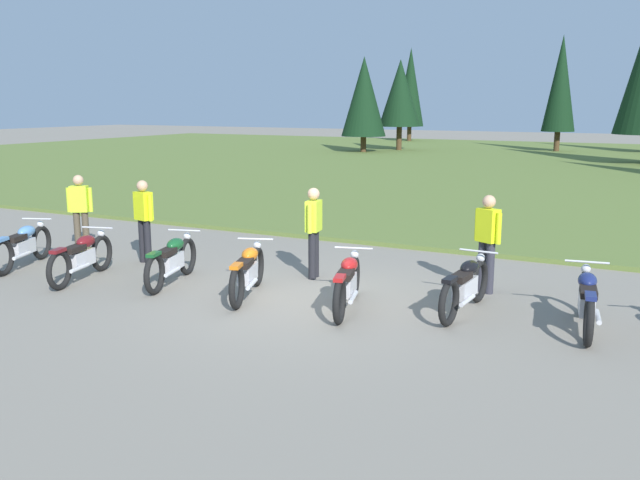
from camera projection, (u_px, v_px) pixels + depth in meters
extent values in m
plane|color=gray|center=(303.00, 300.00, 11.14)|extent=(140.00, 140.00, 0.00)
cube|color=#5B7033|center=(556.00, 166.00, 34.27)|extent=(80.00, 44.00, 0.10)
cylinder|color=#47331E|center=(409.00, 134.00, 56.67)|extent=(0.36, 0.36, 1.30)
cone|color=black|center=(410.00, 87.00, 55.92)|extent=(2.29, 2.29, 6.31)
cylinder|color=#47331E|center=(557.00, 142.00, 44.41)|extent=(0.36, 0.36, 1.38)
cone|color=black|center=(561.00, 83.00, 43.67)|extent=(2.10, 2.10, 6.08)
cylinder|color=#47331E|center=(363.00, 145.00, 43.81)|extent=(0.36, 0.36, 1.11)
cone|color=black|center=(364.00, 97.00, 43.22)|extent=(2.84, 2.84, 4.97)
cylinder|color=#47331E|center=(399.00, 139.00, 45.55)|extent=(0.36, 0.36, 1.66)
cone|color=black|center=(400.00, 93.00, 44.96)|extent=(2.75, 2.75, 4.35)
torus|color=black|center=(41.00, 242.00, 14.03)|extent=(0.34, 0.69, 0.70)
torus|color=black|center=(3.00, 257.00, 12.67)|extent=(0.34, 0.69, 0.70)
cube|color=silver|center=(23.00, 247.00, 13.34)|extent=(0.41, 0.67, 0.28)
ellipsoid|color=#598CC6|center=(27.00, 231.00, 13.46)|extent=(0.41, 0.54, 0.22)
cube|color=black|center=(16.00, 238.00, 13.08)|extent=(0.37, 0.53, 0.10)
cube|color=#598CC6|center=(1.00, 240.00, 12.60)|extent=(0.24, 0.35, 0.06)
cylinder|color=silver|center=(37.00, 219.00, 13.83)|extent=(0.59, 0.25, 0.03)
sphere|color=silver|center=(40.00, 224.00, 13.97)|extent=(0.14, 0.14, 0.14)
cylinder|color=silver|center=(22.00, 256.00, 13.05)|extent=(0.26, 0.54, 0.07)
torus|color=black|center=(102.00, 253.00, 13.05)|extent=(0.28, 0.70, 0.70)
torus|color=black|center=(59.00, 270.00, 11.70)|extent=(0.28, 0.70, 0.70)
cube|color=silver|center=(81.00, 258.00, 12.37)|extent=(0.36, 0.67, 0.28)
ellipsoid|color=maroon|center=(86.00, 241.00, 12.48)|extent=(0.37, 0.53, 0.22)
cube|color=black|center=(74.00, 249.00, 12.11)|extent=(0.34, 0.52, 0.10)
cube|color=maroon|center=(58.00, 251.00, 11.64)|extent=(0.22, 0.35, 0.06)
cylinder|color=silver|center=(97.00, 228.00, 12.85)|extent=(0.61, 0.19, 0.03)
sphere|color=silver|center=(101.00, 233.00, 12.99)|extent=(0.14, 0.14, 0.14)
cylinder|color=silver|center=(80.00, 268.00, 12.07)|extent=(0.21, 0.55, 0.07)
torus|color=black|center=(187.00, 256.00, 12.77)|extent=(0.28, 0.70, 0.70)
torus|color=black|center=(155.00, 274.00, 11.43)|extent=(0.28, 0.70, 0.70)
cube|color=silver|center=(172.00, 262.00, 12.09)|extent=(0.36, 0.67, 0.28)
ellipsoid|color=#144C23|center=(175.00, 244.00, 12.21)|extent=(0.38, 0.53, 0.22)
cube|color=black|center=(166.00, 252.00, 11.84)|extent=(0.34, 0.52, 0.10)
cube|color=#144C23|center=(154.00, 254.00, 11.36)|extent=(0.22, 0.35, 0.06)
cylinder|color=silver|center=(184.00, 230.00, 12.57)|extent=(0.61, 0.19, 0.03)
sphere|color=silver|center=(187.00, 236.00, 12.72)|extent=(0.14, 0.14, 0.14)
cylinder|color=silver|center=(172.00, 272.00, 11.79)|extent=(0.21, 0.55, 0.07)
torus|color=black|center=(257.00, 266.00, 11.97)|extent=(0.33, 0.69, 0.70)
torus|color=black|center=(237.00, 287.00, 10.61)|extent=(0.33, 0.69, 0.70)
cube|color=silver|center=(248.00, 273.00, 11.28)|extent=(0.40, 0.67, 0.28)
ellipsoid|color=orange|center=(250.00, 254.00, 11.40)|extent=(0.40, 0.54, 0.22)
cube|color=black|center=(244.00, 263.00, 11.03)|extent=(0.37, 0.53, 0.10)
cube|color=orange|center=(236.00, 266.00, 10.55)|extent=(0.24, 0.35, 0.06)
cylinder|color=silver|center=(255.00, 239.00, 11.78)|extent=(0.60, 0.23, 0.03)
sphere|color=silver|center=(257.00, 245.00, 11.92)|extent=(0.14, 0.14, 0.14)
cylinder|color=silver|center=(252.00, 284.00, 10.99)|extent=(0.25, 0.54, 0.07)
torus|color=black|center=(354.00, 277.00, 11.23)|extent=(0.28, 0.70, 0.70)
torus|color=black|center=(339.00, 301.00, 9.89)|extent=(0.28, 0.70, 0.70)
cube|color=silver|center=(347.00, 285.00, 10.55)|extent=(0.37, 0.67, 0.28)
ellipsoid|color=#AD1919|center=(349.00, 265.00, 10.67)|extent=(0.38, 0.53, 0.22)
cube|color=black|center=(345.00, 275.00, 10.29)|extent=(0.34, 0.52, 0.10)
cube|color=#AD1919|center=(340.00, 278.00, 9.82)|extent=(0.22, 0.35, 0.06)
cylinder|color=silver|center=(354.00, 248.00, 11.04)|extent=(0.61, 0.20, 0.03)
sphere|color=silver|center=(355.00, 254.00, 11.18)|extent=(0.14, 0.14, 0.14)
cylinder|color=silver|center=(353.00, 297.00, 10.25)|extent=(0.22, 0.55, 0.07)
torus|color=black|center=(479.00, 281.00, 10.98)|extent=(0.14, 0.70, 0.70)
torus|color=black|center=(449.00, 302.00, 9.80)|extent=(0.14, 0.70, 0.70)
cube|color=silver|center=(465.00, 288.00, 10.38)|extent=(0.24, 0.65, 0.28)
ellipsoid|color=black|center=(470.00, 268.00, 10.48)|extent=(0.29, 0.49, 0.22)
cube|color=black|center=(461.00, 277.00, 10.15)|extent=(0.25, 0.49, 0.10)
cube|color=black|center=(450.00, 280.00, 9.73)|extent=(0.16, 0.33, 0.06)
cylinder|color=silver|center=(479.00, 251.00, 10.80)|extent=(0.62, 0.07, 0.03)
sphere|color=silver|center=(481.00, 258.00, 10.93)|extent=(0.14, 0.14, 0.14)
cylinder|color=silver|center=(467.00, 300.00, 10.08)|extent=(0.10, 0.55, 0.07)
torus|color=black|center=(584.00, 293.00, 10.27)|extent=(0.21, 0.71, 0.70)
torus|color=black|center=(589.00, 321.00, 8.96)|extent=(0.21, 0.71, 0.70)
cube|color=silver|center=(586.00, 303.00, 9.61)|extent=(0.30, 0.66, 0.28)
ellipsoid|color=navy|center=(587.00, 281.00, 9.72)|extent=(0.33, 0.51, 0.22)
cube|color=black|center=(588.00, 292.00, 9.36)|extent=(0.29, 0.51, 0.10)
cube|color=navy|center=(591.00, 296.00, 8.90)|extent=(0.19, 0.34, 0.06)
cylinder|color=silver|center=(587.00, 262.00, 10.07)|extent=(0.62, 0.13, 0.03)
sphere|color=silver|center=(586.00, 269.00, 10.21)|extent=(0.14, 0.14, 0.14)
cylinder|color=silver|center=(598.00, 317.00, 9.30)|extent=(0.15, 0.55, 0.07)
cylinder|color=#2D2D38|center=(482.00, 266.00, 11.60)|extent=(0.14, 0.14, 0.88)
cylinder|color=#2D2D38|center=(490.00, 268.00, 11.46)|extent=(0.14, 0.14, 0.88)
cube|color=#D8EA19|center=(488.00, 225.00, 11.39)|extent=(0.42, 0.36, 0.56)
sphere|color=tan|center=(489.00, 202.00, 11.31)|extent=(0.22, 0.22, 0.22)
cylinder|color=#D8EA19|center=(477.00, 225.00, 11.58)|extent=(0.09, 0.09, 0.52)
cylinder|color=#D8EA19|center=(499.00, 229.00, 11.21)|extent=(0.09, 0.09, 0.52)
cylinder|color=#4C4233|center=(86.00, 232.00, 14.70)|extent=(0.14, 0.14, 0.88)
cylinder|color=#4C4233|center=(78.00, 232.00, 14.69)|extent=(0.14, 0.14, 0.88)
cube|color=#C6E52D|center=(79.00, 199.00, 14.55)|extent=(0.42, 0.37, 0.56)
sphere|color=tan|center=(78.00, 180.00, 14.47)|extent=(0.22, 0.22, 0.22)
cylinder|color=#C6E52D|center=(90.00, 200.00, 14.56)|extent=(0.09, 0.09, 0.52)
cylinder|color=#C6E52D|center=(69.00, 200.00, 14.55)|extent=(0.09, 0.09, 0.52)
cylinder|color=black|center=(148.00, 242.00, 13.64)|extent=(0.14, 0.14, 0.88)
cylinder|color=black|center=(142.00, 241.00, 13.76)|extent=(0.14, 0.14, 0.88)
cube|color=#D8EA19|center=(143.00, 206.00, 13.56)|extent=(0.40, 0.30, 0.56)
sphere|color=tan|center=(142.00, 186.00, 13.48)|extent=(0.22, 0.22, 0.22)
cylinder|color=#D8EA19|center=(150.00, 208.00, 13.41)|extent=(0.09, 0.09, 0.52)
cylinder|color=#D8EA19|center=(137.00, 206.00, 13.71)|extent=(0.09, 0.09, 0.52)
cylinder|color=black|center=(315.00, 254.00, 12.58)|extent=(0.14, 0.14, 0.88)
cylinder|color=black|center=(312.00, 256.00, 12.41)|extent=(0.14, 0.14, 0.88)
cube|color=#C6E52D|center=(314.00, 216.00, 12.35)|extent=(0.28, 0.39, 0.56)
sphere|color=tan|center=(314.00, 194.00, 12.27)|extent=(0.22, 0.22, 0.22)
cylinder|color=#C6E52D|center=(317.00, 215.00, 12.57)|extent=(0.09, 0.09, 0.52)
cylinder|color=#C6E52D|center=(310.00, 219.00, 12.14)|extent=(0.09, 0.09, 0.52)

